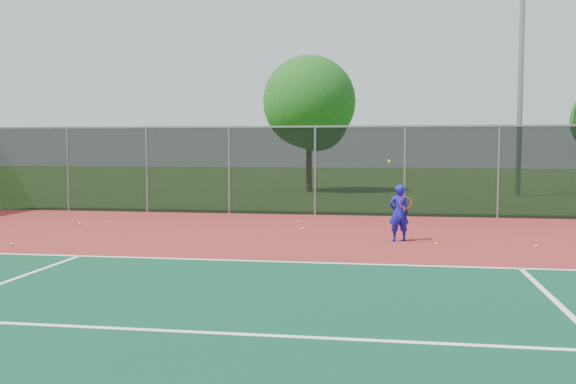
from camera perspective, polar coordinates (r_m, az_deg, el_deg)
name	(u,v)px	position (r m, az deg, el deg)	size (l,w,h in m)	color
ground	(422,305)	(9.93, 11.78, -9.76)	(120.00, 120.00, 0.00)	#2B5518
court_apron	(416,277)	(11.88, 11.32, -7.41)	(30.00, 20.00, 0.02)	maroon
fence_back	(405,170)	(21.65, 10.33, 1.93)	(30.00, 0.06, 3.03)	black
tennis_player	(399,213)	(16.01, 9.83, -1.83)	(0.59, 0.64, 2.00)	#1412AA
practice_ball_1	(12,244)	(16.49, -23.32, -4.28)	(0.07, 0.07, 0.07)	#D8EF1B
practice_ball_2	(536,246)	(15.92, 21.20, -4.51)	(0.07, 0.07, 0.07)	#D8EF1B
practice_ball_3	(436,244)	(15.59, 13.05, -4.51)	(0.07, 0.07, 0.07)	#D8EF1B
practice_ball_4	(299,222)	(19.63, 0.97, -2.64)	(0.07, 0.07, 0.07)	#D8EF1B
practice_ball_5	(107,222)	(20.16, -15.81, -2.62)	(0.07, 0.07, 0.07)	#D8EF1B
practice_ball_6	(80,224)	(20.12, -18.00, -2.68)	(0.07, 0.07, 0.07)	#D8EF1B
practice_ball_8	(302,229)	(17.96, 1.27, -3.27)	(0.07, 0.07, 0.07)	#D8EF1B
floodlight_n	(521,53)	(32.20, 20.03, 11.53)	(0.90, 0.40, 11.76)	gray
tree_back_left	(311,106)	(33.09, 2.04, 7.63)	(4.77, 4.77, 7.00)	#352513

